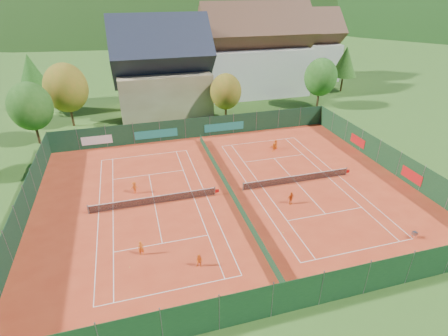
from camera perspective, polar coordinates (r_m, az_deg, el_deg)
The scene contains 33 objects.
ground at distance 37.92m, azimuth 0.83°, elevation -4.06°, with size 600.00×600.00×0.00m, color #2D581B.
clay_pad at distance 37.90m, azimuth 0.83°, elevation -4.03°, with size 40.00×32.00×0.01m, color #BB361B.
court_markings_left at distance 36.75m, azimuth -11.27°, elevation -5.76°, with size 11.03×23.83×0.00m.
court_markings_right at distance 40.62m, azimuth 11.72°, elevation -2.30°, with size 11.03×23.83×0.00m.
tennis_net_left at distance 36.49m, azimuth -11.10°, elevation -5.08°, with size 13.30×0.10×1.02m.
tennis_net_right at distance 40.44m, azimuth 11.98°, elevation -1.66°, with size 13.30×0.10×1.02m.
court_divider at distance 37.64m, azimuth 0.84°, elevation -3.39°, with size 0.03×28.80×1.00m.
fence_north at distance 51.10m, azimuth -4.83°, elevation 6.51°, with size 40.00×0.10×3.00m.
fence_south at distance 25.51m, azimuth 11.85°, elevation -19.63°, with size 40.00×0.04×3.00m.
fence_west at distance 37.49m, azimuth -30.08°, elevation -6.00°, with size 0.04×32.00×3.00m.
fence_east at distance 46.43m, azimuth 25.20°, elevation 1.53°, with size 0.09×32.00×3.00m.
chalet at distance 62.54m, azimuth -10.08°, elevation 15.15°, with size 16.20×12.00×16.00m.
hotel_block_a at distance 72.51m, azimuth 5.04°, elevation 17.80°, with size 21.60×11.00×17.25m.
hotel_block_b at distance 85.53m, azimuth 12.33°, elevation 18.34°, with size 17.28×10.00×15.50m.
tree_west_front at distance 54.33m, azimuth -29.07°, elevation 8.78°, with size 5.72×5.72×8.69m.
tree_west_mid at distance 59.09m, azimuth -24.40°, elevation 11.83°, with size 6.44×6.44×9.78m.
tree_west_back at distance 67.72m, azimuth -28.90°, elevation 13.27°, with size 5.60×5.60×10.00m.
tree_center at distance 57.04m, azimuth 0.29°, elevation 12.35°, with size 5.01×5.01×7.60m.
tree_east_front at distance 65.76m, azimuth 15.50°, elevation 14.10°, with size 5.72×5.72×8.69m.
tree_east_mid at distance 77.54m, azimuth 19.18°, elevation 16.11°, with size 5.04×5.04×9.00m.
tree_east_back at distance 80.20m, azimuth 11.02°, elevation 17.94°, with size 7.15×7.15×10.86m.
mountain_backdrop at distance 273.53m, azimuth -7.84°, elevation 15.15°, with size 820.00×530.00×242.00m.
ball_hopper at distance 35.57m, azimuth 28.69°, elevation -9.34°, with size 0.34×0.34×0.80m.
loose_ball_0 at distance 29.94m, azimuth -15.15°, elevation -15.34°, with size 0.07×0.07×0.07m, color #CCD833.
loose_ball_1 at distance 32.68m, azimuth 9.62°, elevation -10.37°, with size 0.07×0.07×0.07m, color #CCD833.
loose_ball_2 at distance 40.74m, azimuth 4.24°, elevation -1.60°, with size 0.07×0.07×0.07m, color #CCD833.
loose_ball_3 at distance 44.64m, azimuth -4.37°, elevation 1.19°, with size 0.07×0.07×0.07m, color #CCD833.
player_left_near at distance 30.41m, azimuth -13.37°, elevation -12.63°, with size 0.50×0.33×1.36m, color #DC5B13.
player_left_mid at distance 28.67m, azimuth -4.02°, elevation -14.92°, with size 0.60×0.46×1.23m, color #F05D15.
player_left_far at distance 38.70m, azimuth -14.42°, elevation -3.10°, with size 0.89×0.51×1.37m, color #EC5515.
player_right_near at distance 36.32m, azimuth 10.86°, elevation -4.84°, with size 0.84×0.35×1.43m, color #CF4C12.
player_right_far_a at distance 48.04m, azimuth 8.43°, elevation 3.83°, with size 0.66×0.43×1.36m, color #E55614.
player_right_far_b at distance 47.32m, azimuth 8.15°, elevation 3.39°, with size 1.14×0.36×1.23m, color orange.
Camera 1 is at (-9.33, -30.74, 20.11)m, focal length 28.00 mm.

